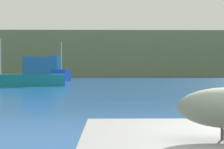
{
  "coord_description": "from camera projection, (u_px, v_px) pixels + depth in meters",
  "views": [
    {
      "loc": [
        -2.12,
        -3.04,
        1.33
      ],
      "look_at": [
        -1.81,
        21.18,
        1.01
      ],
      "focal_mm": 53.41,
      "sensor_mm": 36.0,
      "label": 1
    }
  ],
  "objects": [
    {
      "name": "fishing_boat_blue",
      "position": [
        52.0,
        73.0,
        41.36
      ],
      "size": [
        4.98,
        3.35,
        4.84
      ],
      "rotation": [
        0.0,
        0.0,
        -0.43
      ],
      "color": "blue",
      "rests_on": "ground"
    },
    {
      "name": "fishing_boat_teal",
      "position": [
        28.0,
        76.0,
        28.28
      ],
      "size": [
        6.89,
        3.12,
        3.95
      ],
      "rotation": [
        0.0,
        0.0,
        3.33
      ],
      "color": "teal",
      "rests_on": "ground"
    },
    {
      "name": "hillside_backdrop",
      "position": [
        117.0,
        55.0,
        77.6
      ],
      "size": [
        140.0,
        17.01,
        9.7
      ],
      "primitive_type": "cube",
      "color": "#6B7A51",
      "rests_on": "ground"
    }
  ]
}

